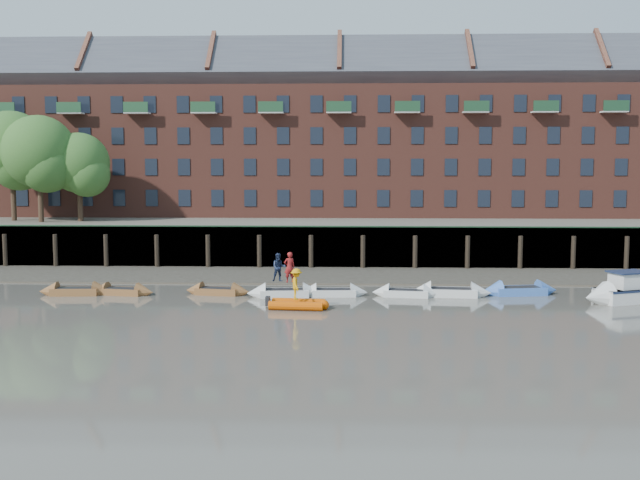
{
  "coord_description": "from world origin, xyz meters",
  "views": [
    {
      "loc": [
        0.83,
        -35.42,
        7.92
      ],
      "look_at": [
        -0.94,
        12.0,
        3.2
      ],
      "focal_mm": 42.0,
      "sensor_mm": 36.0,
      "label": 1
    }
  ],
  "objects_px": {
    "rowboat_2": "(218,291)",
    "person_rower_a": "(289,267)",
    "rowboat_7": "(519,291)",
    "person_rower_b": "(279,267)",
    "rowboat_3": "(284,293)",
    "rowboat_1": "(123,291)",
    "rowboat_6": "(451,292)",
    "person_rib_crew": "(296,284)",
    "rib_tender": "(300,304)",
    "motor_launch": "(620,292)",
    "rowboat_5": "(406,293)",
    "rowboat_4": "(333,292)",
    "rowboat_0": "(76,291)"
  },
  "relations": [
    {
      "from": "rowboat_2",
      "to": "person_rower_b",
      "type": "xyz_separation_m",
      "value": [
        3.83,
        -0.38,
        1.55
      ]
    },
    {
      "from": "rowboat_5",
      "to": "person_rib_crew",
      "type": "height_order",
      "value": "person_rib_crew"
    },
    {
      "from": "rowboat_0",
      "to": "rowboat_5",
      "type": "xyz_separation_m",
      "value": [
        20.32,
        0.16,
        -0.01
      ]
    },
    {
      "from": "rowboat_2",
      "to": "person_rower_b",
      "type": "distance_m",
      "value": 4.15
    },
    {
      "from": "rowboat_3",
      "to": "rowboat_5",
      "type": "height_order",
      "value": "rowboat_3"
    },
    {
      "from": "rowboat_4",
      "to": "person_rower_a",
      "type": "bearing_deg",
      "value": -175.29
    },
    {
      "from": "rowboat_6",
      "to": "rib_tender",
      "type": "bearing_deg",
      "value": -148.41
    },
    {
      "from": "rowboat_1",
      "to": "rib_tender",
      "type": "height_order",
      "value": "rowboat_1"
    },
    {
      "from": "rowboat_4",
      "to": "rowboat_6",
      "type": "bearing_deg",
      "value": -2.14
    },
    {
      "from": "rowboat_1",
      "to": "person_rib_crew",
      "type": "relative_size",
      "value": 2.41
    },
    {
      "from": "motor_launch",
      "to": "person_rib_crew",
      "type": "height_order",
      "value": "person_rib_crew"
    },
    {
      "from": "rowboat_0",
      "to": "rowboat_1",
      "type": "height_order",
      "value": "rowboat_0"
    },
    {
      "from": "rowboat_4",
      "to": "rowboat_3",
      "type": "bearing_deg",
      "value": -176.55
    },
    {
      "from": "person_rib_crew",
      "to": "rowboat_5",
      "type": "bearing_deg",
      "value": -63.78
    },
    {
      "from": "rowboat_0",
      "to": "rowboat_5",
      "type": "height_order",
      "value": "rowboat_0"
    },
    {
      "from": "rowboat_1",
      "to": "rowboat_6",
      "type": "height_order",
      "value": "rowboat_6"
    },
    {
      "from": "rowboat_0",
      "to": "person_rower_b",
      "type": "xyz_separation_m",
      "value": [
        12.56,
        0.06,
        1.53
      ]
    },
    {
      "from": "rowboat_1",
      "to": "person_rower_b",
      "type": "relative_size",
      "value": 2.39
    },
    {
      "from": "rowboat_3",
      "to": "person_rib_crew",
      "type": "height_order",
      "value": "person_rib_crew"
    },
    {
      "from": "rowboat_7",
      "to": "person_rower_b",
      "type": "xyz_separation_m",
      "value": [
        -14.78,
        -1.01,
        1.52
      ]
    },
    {
      "from": "motor_launch",
      "to": "rowboat_5",
      "type": "bearing_deg",
      "value": -28.31
    },
    {
      "from": "rowboat_4",
      "to": "rowboat_6",
      "type": "distance_m",
      "value": 7.17
    },
    {
      "from": "rowboat_4",
      "to": "rib_tender",
      "type": "height_order",
      "value": "rowboat_4"
    },
    {
      "from": "rowboat_7",
      "to": "rib_tender",
      "type": "xyz_separation_m",
      "value": [
        -13.25,
        -5.05,
        0.0
      ]
    },
    {
      "from": "rowboat_6",
      "to": "person_rower_b",
      "type": "distance_m",
      "value": 10.6
    },
    {
      "from": "rowboat_4",
      "to": "person_rower_b",
      "type": "xyz_separation_m",
      "value": [
        -3.32,
        -0.13,
        1.55
      ]
    },
    {
      "from": "rowboat_5",
      "to": "rowboat_3",
      "type": "bearing_deg",
      "value": -169.66
    },
    {
      "from": "rowboat_4",
      "to": "rowboat_7",
      "type": "xyz_separation_m",
      "value": [
        11.47,
        0.88,
        0.03
      ]
    },
    {
      "from": "rowboat_1",
      "to": "rowboat_2",
      "type": "bearing_deg",
      "value": 12.51
    },
    {
      "from": "motor_launch",
      "to": "rowboat_0",
      "type": "bearing_deg",
      "value": -23.65
    },
    {
      "from": "rowboat_2",
      "to": "person_rib_crew",
      "type": "height_order",
      "value": "person_rib_crew"
    },
    {
      "from": "rowboat_0",
      "to": "rowboat_2",
      "type": "height_order",
      "value": "rowboat_0"
    },
    {
      "from": "rib_tender",
      "to": "motor_launch",
      "type": "distance_m",
      "value": 18.71
    },
    {
      "from": "person_rower_b",
      "to": "person_rower_a",
      "type": "bearing_deg",
      "value": -32.67
    },
    {
      "from": "person_rower_b",
      "to": "rowboat_1",
      "type": "bearing_deg",
      "value": 168.16
    },
    {
      "from": "rowboat_0",
      "to": "motor_launch",
      "type": "bearing_deg",
      "value": -6.62
    },
    {
      "from": "rowboat_5",
      "to": "rowboat_7",
      "type": "distance_m",
      "value": 7.08
    },
    {
      "from": "rowboat_4",
      "to": "person_rower_b",
      "type": "distance_m",
      "value": 3.66
    },
    {
      "from": "rowboat_0",
      "to": "rowboat_6",
      "type": "height_order",
      "value": "rowboat_6"
    },
    {
      "from": "rowboat_1",
      "to": "person_rib_crew",
      "type": "height_order",
      "value": "person_rib_crew"
    },
    {
      "from": "rowboat_2",
      "to": "rowboat_5",
      "type": "xyz_separation_m",
      "value": [
        11.59,
        -0.27,
        0.0
      ]
    },
    {
      "from": "rowboat_2",
      "to": "rowboat_6",
      "type": "relative_size",
      "value": 0.85
    },
    {
      "from": "rowboat_1",
      "to": "person_rower_a",
      "type": "bearing_deg",
      "value": 7.85
    },
    {
      "from": "rowboat_3",
      "to": "rowboat_7",
      "type": "bearing_deg",
      "value": -1.12
    },
    {
      "from": "rowboat_5",
      "to": "person_rower_a",
      "type": "distance_m",
      "value": 7.28
    },
    {
      "from": "rowboat_2",
      "to": "person_rower_a",
      "type": "height_order",
      "value": "person_rower_a"
    },
    {
      "from": "motor_launch",
      "to": "rowboat_3",
      "type": "bearing_deg",
      "value": -24.67
    },
    {
      "from": "rowboat_6",
      "to": "person_rib_crew",
      "type": "xyz_separation_m",
      "value": [
        -9.13,
        -4.43,
        1.15
      ]
    },
    {
      "from": "rowboat_3",
      "to": "rowboat_4",
      "type": "distance_m",
      "value": 2.99
    },
    {
      "from": "motor_launch",
      "to": "rowboat_6",
      "type": "bearing_deg",
      "value": -31.5
    }
  ]
}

